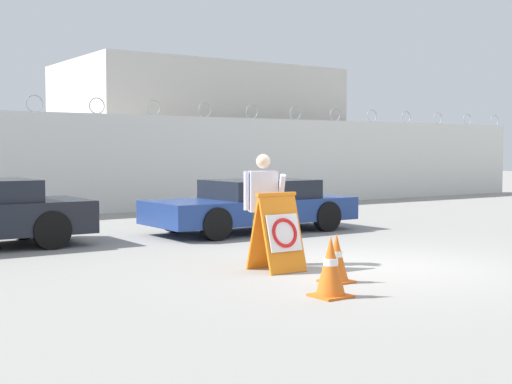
# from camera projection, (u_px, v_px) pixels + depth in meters

# --- Properties ---
(ground_plane) EXTENTS (90.00, 90.00, 0.00)m
(ground_plane) POSITION_uv_depth(u_px,v_px,m) (372.00, 266.00, 11.03)
(ground_plane) COLOR gray
(perimeter_wall) EXTENTS (36.00, 0.30, 3.28)m
(perimeter_wall) POSITION_uv_depth(u_px,v_px,m) (98.00, 164.00, 20.14)
(perimeter_wall) COLOR silver
(perimeter_wall) RESTS_ON ground_plane
(building_block) EXTENTS (9.80, 5.82, 4.91)m
(building_block) POSITION_uv_depth(u_px,v_px,m) (198.00, 133.00, 27.10)
(building_block) COLOR beige
(building_block) RESTS_ON ground_plane
(barricade_sign) EXTENTS (0.70, 0.68, 1.17)m
(barricade_sign) POSITION_uv_depth(u_px,v_px,m) (278.00, 232.00, 10.61)
(barricade_sign) COLOR orange
(barricade_sign) RESTS_ON ground_plane
(security_guard) EXTENTS (0.61, 0.55, 1.74)m
(security_guard) POSITION_uv_depth(u_px,v_px,m) (263.00, 203.00, 11.20)
(security_guard) COLOR #514C42
(security_guard) RESTS_ON ground_plane
(traffic_cone_near) EXTENTS (0.39, 0.39, 0.67)m
(traffic_cone_near) POSITION_uv_depth(u_px,v_px,m) (336.00, 258.00, 9.69)
(traffic_cone_near) COLOR orange
(traffic_cone_near) RESTS_ON ground_plane
(traffic_cone_mid) EXTENTS (0.43, 0.43, 0.75)m
(traffic_cone_mid) POSITION_uv_depth(u_px,v_px,m) (331.00, 267.00, 8.73)
(traffic_cone_mid) COLOR orange
(traffic_cone_mid) RESTS_ON ground_plane
(parked_car_rear_sedan) EXTENTS (4.63, 1.97, 1.15)m
(parked_car_rear_sedan) POSITION_uv_depth(u_px,v_px,m) (253.00, 205.00, 15.71)
(parked_car_rear_sedan) COLOR black
(parked_car_rear_sedan) RESTS_ON ground_plane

